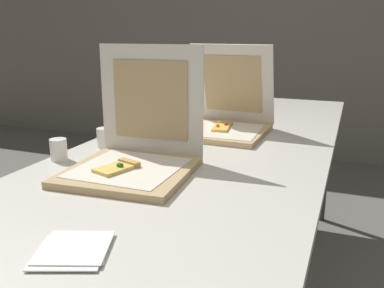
{
  "coord_description": "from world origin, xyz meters",
  "views": [
    {
      "loc": [
        0.5,
        -0.74,
        1.18
      ],
      "look_at": [
        0.02,
        0.49,
        0.82
      ],
      "focal_mm": 38.96,
      "sensor_mm": 36.0,
      "label": 1
    }
  ],
  "objects_px": {
    "cup_white_far": "(189,112)",
    "cup_white_mid": "(135,130)",
    "pizza_box_middle": "(225,120)",
    "table": "(205,158)",
    "cup_white_near_center": "(105,138)",
    "cup_white_near_left": "(59,150)",
    "napkin_pile": "(73,250)",
    "pizza_box_front": "(134,154)"
  },
  "relations": [
    {
      "from": "pizza_box_middle",
      "to": "cup_white_far",
      "type": "xyz_separation_m",
      "value": [
        -0.24,
        0.18,
        -0.02
      ]
    },
    {
      "from": "table",
      "to": "cup_white_near_center",
      "type": "distance_m",
      "value": 0.38
    },
    {
      "from": "table",
      "to": "cup_white_far",
      "type": "relative_size",
      "value": 33.56
    },
    {
      "from": "cup_white_near_left",
      "to": "cup_white_mid",
      "type": "bearing_deg",
      "value": 73.81
    },
    {
      "from": "pizza_box_middle",
      "to": "cup_white_mid",
      "type": "xyz_separation_m",
      "value": [
        -0.31,
        -0.23,
        -0.02
      ]
    },
    {
      "from": "cup_white_mid",
      "to": "napkin_pile",
      "type": "bearing_deg",
      "value": -69.02
    },
    {
      "from": "cup_white_far",
      "to": "pizza_box_middle",
      "type": "bearing_deg",
      "value": -37.63
    },
    {
      "from": "pizza_box_middle",
      "to": "cup_white_mid",
      "type": "relative_size",
      "value": 5.05
    },
    {
      "from": "table",
      "to": "cup_white_near_center",
      "type": "bearing_deg",
      "value": -157.23
    },
    {
      "from": "pizza_box_middle",
      "to": "cup_white_far",
      "type": "distance_m",
      "value": 0.3
    },
    {
      "from": "cup_white_near_center",
      "to": "pizza_box_middle",
      "type": "bearing_deg",
      "value": 47.32
    },
    {
      "from": "napkin_pile",
      "to": "cup_white_mid",
      "type": "bearing_deg",
      "value": 110.98
    },
    {
      "from": "pizza_box_front",
      "to": "cup_white_near_left",
      "type": "bearing_deg",
      "value": 174.88
    },
    {
      "from": "table",
      "to": "cup_white_mid",
      "type": "height_order",
      "value": "cup_white_mid"
    },
    {
      "from": "pizza_box_front",
      "to": "pizza_box_middle",
      "type": "xyz_separation_m",
      "value": [
        0.11,
        0.57,
        -0.0
      ]
    },
    {
      "from": "table",
      "to": "cup_white_far",
      "type": "bearing_deg",
      "value": 119.16
    },
    {
      "from": "cup_white_near_center",
      "to": "cup_white_far",
      "type": "distance_m",
      "value": 0.57
    },
    {
      "from": "table",
      "to": "cup_white_near_center",
      "type": "height_order",
      "value": "cup_white_near_center"
    },
    {
      "from": "cup_white_far",
      "to": "cup_white_mid",
      "type": "height_order",
      "value": "same"
    },
    {
      "from": "pizza_box_middle",
      "to": "cup_white_near_left",
      "type": "xyz_separation_m",
      "value": [
        -0.41,
        -0.57,
        -0.02
      ]
    },
    {
      "from": "pizza_box_middle",
      "to": "cup_white_near_center",
      "type": "bearing_deg",
      "value": -131.09
    },
    {
      "from": "table",
      "to": "napkin_pile",
      "type": "relative_size",
      "value": 13.09
    },
    {
      "from": "cup_white_far",
      "to": "cup_white_near_left",
      "type": "xyz_separation_m",
      "value": [
        -0.17,
        -0.75,
        0.0
      ]
    },
    {
      "from": "pizza_box_middle",
      "to": "cup_white_near_center",
      "type": "distance_m",
      "value": 0.51
    },
    {
      "from": "pizza_box_middle",
      "to": "napkin_pile",
      "type": "height_order",
      "value": "pizza_box_middle"
    },
    {
      "from": "table",
      "to": "cup_white_far",
      "type": "distance_m",
      "value": 0.48
    },
    {
      "from": "cup_white_far",
      "to": "cup_white_near_left",
      "type": "bearing_deg",
      "value": -102.6
    },
    {
      "from": "cup_white_mid",
      "to": "napkin_pile",
      "type": "xyz_separation_m",
      "value": [
        0.32,
        -0.82,
        -0.03
      ]
    },
    {
      "from": "pizza_box_front",
      "to": "cup_white_mid",
      "type": "relative_size",
      "value": 5.27
    },
    {
      "from": "pizza_box_middle",
      "to": "napkin_pile",
      "type": "bearing_deg",
      "value": -87.93
    },
    {
      "from": "cup_white_near_center",
      "to": "cup_white_far",
      "type": "bearing_deg",
      "value": 78.81
    },
    {
      "from": "cup_white_far",
      "to": "napkin_pile",
      "type": "relative_size",
      "value": 0.39
    },
    {
      "from": "pizza_box_front",
      "to": "cup_white_near_center",
      "type": "distance_m",
      "value": 0.31
    },
    {
      "from": "cup_white_mid",
      "to": "pizza_box_middle",
      "type": "bearing_deg",
      "value": 36.49
    },
    {
      "from": "pizza_box_front",
      "to": "napkin_pile",
      "type": "distance_m",
      "value": 0.49
    },
    {
      "from": "pizza_box_middle",
      "to": "cup_white_near_center",
      "type": "height_order",
      "value": "pizza_box_middle"
    },
    {
      "from": "cup_white_mid",
      "to": "cup_white_far",
      "type": "bearing_deg",
      "value": 80.47
    },
    {
      "from": "cup_white_mid",
      "to": "cup_white_near_left",
      "type": "relative_size",
      "value": 1.0
    },
    {
      "from": "cup_white_near_center",
      "to": "cup_white_far",
      "type": "relative_size",
      "value": 1.0
    },
    {
      "from": "cup_white_near_center",
      "to": "napkin_pile",
      "type": "relative_size",
      "value": 0.39
    },
    {
      "from": "cup_white_near_center",
      "to": "cup_white_mid",
      "type": "bearing_deg",
      "value": 74.42
    },
    {
      "from": "pizza_box_front",
      "to": "pizza_box_middle",
      "type": "relative_size",
      "value": 1.04
    }
  ]
}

